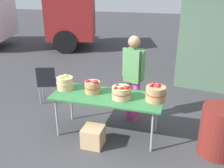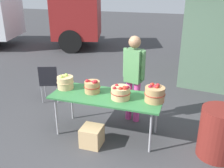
# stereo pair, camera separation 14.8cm
# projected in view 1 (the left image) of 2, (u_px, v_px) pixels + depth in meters

# --- Properties ---
(ground_plane) EXTENTS (40.00, 40.00, 0.00)m
(ground_plane) POSITION_uv_depth(u_px,v_px,m) (107.00, 133.00, 4.57)
(ground_plane) COLOR #38383A
(market_table) EXTENTS (1.90, 0.76, 0.75)m
(market_table) POSITION_uv_depth(u_px,v_px,m) (107.00, 98.00, 4.30)
(market_table) COLOR #2D6B38
(market_table) RESTS_ON ground
(apple_basket_green_0) EXTENTS (0.31, 0.31, 0.27)m
(apple_basket_green_0) POSITION_uv_depth(u_px,v_px,m) (65.00, 83.00, 4.52)
(apple_basket_green_0) COLOR tan
(apple_basket_green_0) RESTS_ON market_table
(apple_basket_red_0) EXTENTS (0.29, 0.29, 0.26)m
(apple_basket_red_0) POSITION_uv_depth(u_px,v_px,m) (93.00, 87.00, 4.36)
(apple_basket_red_0) COLOR #A87F51
(apple_basket_red_0) RESTS_ON market_table
(apple_basket_red_1) EXTENTS (0.33, 0.33, 0.25)m
(apple_basket_red_1) POSITION_uv_depth(u_px,v_px,m) (122.00, 92.00, 4.15)
(apple_basket_red_1) COLOR tan
(apple_basket_red_1) RESTS_ON market_table
(apple_basket_red_2) EXTENTS (0.34, 0.34, 0.29)m
(apple_basket_red_2) POSITION_uv_depth(u_px,v_px,m) (156.00, 93.00, 4.06)
(apple_basket_red_2) COLOR #A87F51
(apple_basket_red_2) RESTS_ON market_table
(vendor_adult) EXTENTS (0.43, 0.29, 1.68)m
(vendor_adult) POSITION_uv_depth(u_px,v_px,m) (133.00, 73.00, 4.68)
(vendor_adult) COLOR #CC3F8C
(vendor_adult) RESTS_ON ground
(folding_chair) EXTENTS (0.52, 0.52, 0.86)m
(folding_chair) POSITION_uv_depth(u_px,v_px,m) (47.00, 81.00, 5.59)
(folding_chair) COLOR black
(folding_chair) RESTS_ON ground
(trash_barrel) EXTENTS (0.60, 0.60, 0.81)m
(trash_barrel) POSITION_uv_depth(u_px,v_px,m) (219.00, 131.00, 3.90)
(trash_barrel) COLOR maroon
(trash_barrel) RESTS_ON ground
(produce_crate) EXTENTS (0.34, 0.34, 0.34)m
(produce_crate) POSITION_uv_depth(u_px,v_px,m) (93.00, 136.00, 4.17)
(produce_crate) COLOR tan
(produce_crate) RESTS_ON ground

